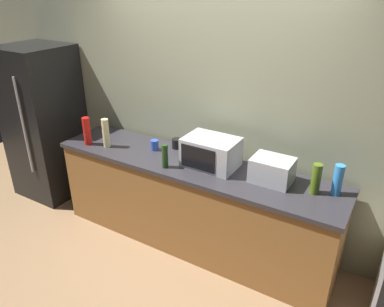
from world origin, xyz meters
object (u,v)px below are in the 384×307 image
Objects in this scene: microwave at (211,152)px; toaster_oven at (272,170)px; mug_blue at (155,145)px; bottle_spray_cleaner at (338,180)px; bottle_hand_soap at (106,133)px; bottle_olive_oil at (316,179)px; bottle_hot_sauce at (87,131)px; mug_black at (177,144)px; bottle_wine at (165,156)px; refrigerator at (45,123)px.

microwave reaches higher than toaster_oven.
toaster_oven is 1.23m from mug_blue.
bottle_hand_soap is at bearing -173.63° from bottle_spray_cleaner.
bottle_olive_oil is at bearing 4.92° from bottle_hand_soap.
bottle_olive_oil is 2.51× the size of mug_blue.
mug_blue is (-0.65, 0.02, -0.08)m from microwave.
bottle_hot_sauce is 0.93m from mug_black.
mug_black is (0.63, 0.33, -0.10)m from bottle_hand_soap.
bottle_hot_sauce is 2.93× the size of mug_black.
bottle_hand_soap is 1.14× the size of bottle_spray_cleaner.
bottle_olive_oil is 0.17m from bottle_spray_cleaner.
bottle_spray_cleaner is (2.20, 0.25, -0.02)m from bottle_hand_soap.
bottle_hand_soap is at bearing 14.57° from bottle_hot_sauce.
bottle_spray_cleaner is at bearing 7.09° from bottle_hot_sauce.
bottle_hot_sauce is 2.27m from bottle_olive_oil.
microwave is at bearing -1.45° from mug_blue.
bottle_hand_soap reaches higher than bottle_wine.
bottle_spray_cleaner is at bearing 3.94° from microwave.
mug_black is at bearing 109.14° from bottle_wine.
refrigerator is 1.13m from bottle_hand_soap.
bottle_spray_cleaner is 2.62× the size of mug_black.
bottle_wine is 0.43m from mug_black.
mug_blue is (-0.17, -0.15, 0.00)m from mug_black.
toaster_oven reaches higher than mug_blue.
toaster_oven is 1.32× the size of bottle_olive_oil.
toaster_oven is (2.80, 0.06, 0.10)m from refrigerator.
bottle_hot_sauce is (0.90, -0.18, 0.14)m from refrigerator.
bottle_wine reaches higher than toaster_oven.
bottle_olive_oil is 2.60× the size of mug_black.
mug_black is at bearing 173.64° from bottle_olive_oil.
bottle_wine is (0.98, -0.01, -0.03)m from bottle_hot_sauce.
bottle_hand_soap reaches higher than mug_blue.
bottle_olive_oil reaches higher than bottle_wine.
mug_black is (0.84, 0.39, -0.10)m from bottle_hot_sauce.
refrigerator reaches higher than bottle_hot_sauce.
bottle_hand_soap is 0.72m from mug_black.
bottle_hand_soap reaches higher than bottle_spray_cleaner.
bottle_olive_oil is (0.94, 0.01, -0.01)m from microwave.
bottle_hot_sauce reaches higher than microwave.
refrigerator is at bearing 174.19° from bottle_wine.
bottle_hot_sauce is at bearing 179.15° from bottle_wine.
bottle_olive_oil is 1.59m from mug_blue.
mug_black is at bearing 27.94° from bottle_hand_soap.
microwave is 4.85× the size of mug_black.
bottle_spray_cleaner is 1.58m from mug_black.
refrigerator is 6.07× the size of bottle_hand_soap.
bottle_olive_oil is 0.99× the size of bottle_spray_cleaner.
refrigerator is 0.93m from bottle_hot_sauce.
bottle_spray_cleaner is at bearing 24.54° from bottle_olive_oil.
bottle_wine reaches higher than mug_blue.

